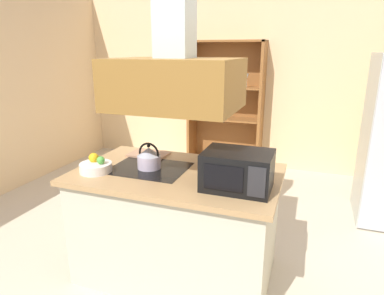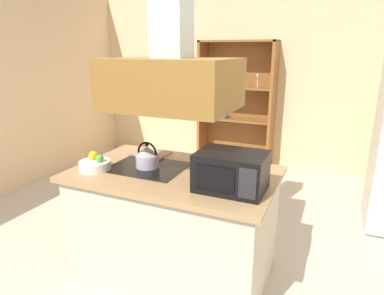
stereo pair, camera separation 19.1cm
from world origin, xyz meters
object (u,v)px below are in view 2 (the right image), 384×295
Objects in this scene: dish_cabinet at (236,113)px; cutting_board at (150,153)px; microwave at (231,171)px; kettle at (147,157)px; fruit_bowl at (95,164)px.

dish_cabinet reaches higher than cutting_board.
cutting_board is 0.74× the size of microwave.
cutting_board is (-0.09, -2.47, 0.05)m from dish_cabinet.
cutting_board is (-0.16, 0.31, -0.08)m from kettle.
dish_cabinet is 7.83× the size of fruit_bowl.
microwave is at bearing -74.36° from dish_cabinet.
kettle is at bearing 30.46° from fruit_bowl.
kettle is at bearing -88.50° from dish_cabinet.
cutting_board is 1.37× the size of fruit_bowl.
dish_cabinet is 9.24× the size of kettle.
fruit_bowl is at bearing -95.42° from dish_cabinet.
fruit_bowl is at bearing -149.54° from kettle.
cutting_board is at bearing 117.82° from kettle.
fruit_bowl is (-0.36, -0.21, -0.05)m from kettle.
kettle reaches higher than fruit_bowl.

